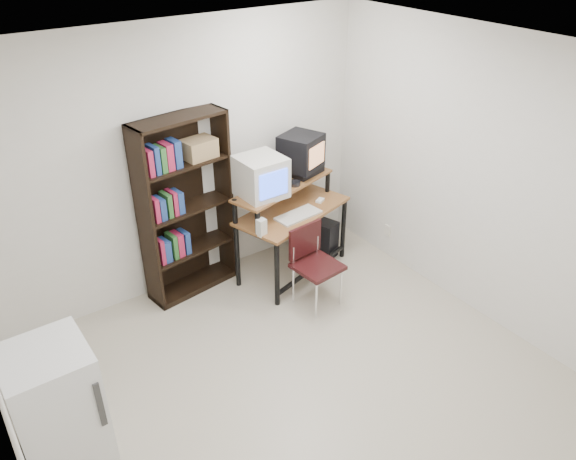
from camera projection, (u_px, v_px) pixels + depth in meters
floor at (305, 393)px, 4.52m from camera, size 4.00×4.00×0.01m
ceiling at (312, 66)px, 3.21m from camera, size 4.00×4.00×0.01m
back_wall at (180, 163)px, 5.28m from camera, size 4.00×0.01×2.60m
right_wall at (492, 185)px, 4.86m from camera, size 0.01×4.00×2.60m
computer_desk at (291, 213)px, 5.70m from camera, size 1.32×0.91×0.98m
crt_monitor at (261, 177)px, 5.32m from camera, size 0.42×0.43×0.39m
vcr at (304, 171)px, 5.83m from camera, size 0.41×0.34×0.08m
crt_tv at (301, 152)px, 5.70m from camera, size 0.49×0.48×0.36m
cd_spindle at (294, 184)px, 5.59m from camera, size 0.15×0.15×0.05m
keyboard at (298, 216)px, 5.55m from camera, size 0.49×0.26×0.03m
mousepad at (320, 203)px, 5.82m from camera, size 0.26×0.24×0.01m
mouse at (320, 201)px, 5.82m from camera, size 0.12×0.10×0.03m
desk_speaker at (261, 227)px, 5.21m from camera, size 0.09×0.09×0.17m
pc_tower at (317, 236)px, 6.24m from camera, size 0.33×0.49×0.42m
school_chair at (313, 258)px, 5.33m from camera, size 0.44×0.44×0.81m
bookshelf at (184, 205)px, 5.33m from camera, size 0.94×0.42×1.81m
mini_fridge at (56, 406)px, 3.80m from camera, size 0.55×0.56×0.93m
wall_outlet at (388, 230)px, 6.17m from camera, size 0.02×0.08×0.12m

